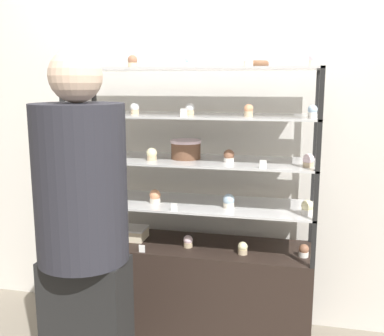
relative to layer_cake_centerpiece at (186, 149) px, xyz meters
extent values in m
cube|color=silver|center=(0.04, 0.35, 0.11)|extent=(8.00, 0.05, 2.60)
cube|color=black|center=(0.04, -0.01, -0.88)|extent=(1.41, 0.43, 0.62)
cube|color=black|center=(-0.65, 0.19, -0.44)|extent=(0.02, 0.02, 0.26)
cube|color=black|center=(0.73, 0.19, -0.44)|extent=(0.02, 0.02, 0.26)
cube|color=black|center=(-0.65, -0.21, -0.44)|extent=(0.02, 0.02, 0.26)
cube|color=black|center=(0.73, -0.21, -0.44)|extent=(0.02, 0.02, 0.26)
cube|color=silver|center=(0.04, -0.01, -0.32)|extent=(1.41, 0.43, 0.01)
cube|color=black|center=(-0.65, 0.19, -0.18)|extent=(0.02, 0.02, 0.26)
cube|color=black|center=(0.73, 0.19, -0.18)|extent=(0.02, 0.02, 0.26)
cube|color=black|center=(-0.65, -0.21, -0.18)|extent=(0.02, 0.02, 0.26)
cube|color=black|center=(0.73, -0.21, -0.18)|extent=(0.02, 0.02, 0.26)
cube|color=silver|center=(0.04, -0.01, -0.06)|extent=(1.41, 0.43, 0.01)
cube|color=black|center=(-0.65, 0.19, 0.07)|extent=(0.02, 0.02, 0.26)
cube|color=black|center=(0.73, 0.19, 0.07)|extent=(0.02, 0.02, 0.26)
cube|color=black|center=(-0.65, -0.21, 0.07)|extent=(0.02, 0.02, 0.26)
cube|color=black|center=(0.73, -0.21, 0.07)|extent=(0.02, 0.02, 0.26)
cube|color=silver|center=(0.04, -0.01, 0.20)|extent=(1.41, 0.43, 0.01)
cube|color=black|center=(-0.65, 0.19, 0.33)|extent=(0.02, 0.02, 0.26)
cube|color=black|center=(0.73, 0.19, 0.33)|extent=(0.02, 0.02, 0.26)
cube|color=black|center=(-0.65, -0.21, 0.33)|extent=(0.02, 0.02, 0.26)
cube|color=black|center=(0.73, -0.21, 0.33)|extent=(0.02, 0.02, 0.26)
cube|color=silver|center=(0.04, -0.01, 0.46)|extent=(1.41, 0.43, 0.01)
cylinder|color=brown|center=(0.00, 0.00, -0.01)|extent=(0.17, 0.17, 0.09)
cylinder|color=silver|center=(0.00, 0.00, 0.05)|extent=(0.18, 0.18, 0.02)
cube|color=beige|center=(-0.38, 0.00, -0.54)|extent=(0.24, 0.15, 0.06)
cube|color=white|center=(-0.38, 0.00, -0.50)|extent=(0.24, 0.15, 0.01)
cylinder|color=beige|center=(-0.61, -0.13, -0.56)|extent=(0.05, 0.05, 0.03)
sphere|color=#F4EAB2|center=(-0.61, -0.13, -0.53)|extent=(0.06, 0.06, 0.06)
cylinder|color=#CCB28C|center=(0.03, -0.06, -0.56)|extent=(0.05, 0.05, 0.03)
sphere|color=silver|center=(0.03, -0.06, -0.53)|extent=(0.06, 0.06, 0.06)
cylinder|color=#CCB28C|center=(0.35, -0.10, -0.56)|extent=(0.05, 0.05, 0.03)
sphere|color=#F4EAB2|center=(0.35, -0.10, -0.53)|extent=(0.06, 0.06, 0.06)
cylinder|color=white|center=(0.69, -0.07, -0.56)|extent=(0.05, 0.05, 0.03)
sphere|color=#8C5B42|center=(0.69, -0.07, -0.53)|extent=(0.06, 0.06, 0.06)
cube|color=white|center=(-0.21, -0.21, -0.55)|extent=(0.04, 0.00, 0.04)
cylinder|color=white|center=(-0.60, -0.08, -0.30)|extent=(0.06, 0.06, 0.03)
sphere|color=silver|center=(-0.60, -0.08, -0.27)|extent=(0.07, 0.07, 0.07)
cylinder|color=beige|center=(-0.17, -0.07, -0.30)|extent=(0.06, 0.06, 0.03)
sphere|color=#E5996B|center=(-0.17, -0.07, -0.27)|extent=(0.07, 0.07, 0.07)
cylinder|color=beige|center=(0.27, -0.08, -0.30)|extent=(0.06, 0.06, 0.03)
sphere|color=silver|center=(0.27, -0.08, -0.27)|extent=(0.07, 0.07, 0.07)
cylinder|color=white|center=(0.70, -0.11, -0.30)|extent=(0.06, 0.06, 0.03)
sphere|color=#F4EAB2|center=(0.70, -0.11, -0.27)|extent=(0.07, 0.07, 0.07)
cube|color=white|center=(-0.02, -0.21, -0.29)|extent=(0.04, 0.00, 0.04)
cylinder|color=beige|center=(-0.60, -0.06, -0.04)|extent=(0.06, 0.06, 0.03)
sphere|color=#8C5B42|center=(-0.60, -0.06, -0.01)|extent=(0.06, 0.06, 0.06)
cylinder|color=#CCB28C|center=(-0.18, -0.10, -0.04)|extent=(0.06, 0.06, 0.03)
sphere|color=#F4EAB2|center=(-0.18, -0.10, -0.01)|extent=(0.06, 0.06, 0.06)
cylinder|color=white|center=(0.26, -0.06, -0.04)|extent=(0.06, 0.06, 0.03)
sphere|color=#8C5B42|center=(0.26, -0.06, -0.01)|extent=(0.06, 0.06, 0.06)
cylinder|color=#CCB28C|center=(0.69, -0.11, -0.04)|extent=(0.06, 0.06, 0.03)
sphere|color=silver|center=(0.69, -0.11, -0.01)|extent=(0.06, 0.06, 0.06)
cube|color=white|center=(0.46, -0.21, -0.03)|extent=(0.04, 0.00, 0.04)
cylinder|color=white|center=(-0.60, -0.07, 0.22)|extent=(0.05, 0.05, 0.03)
sphere|color=#F4EAB2|center=(-0.60, -0.07, 0.24)|extent=(0.05, 0.05, 0.05)
cylinder|color=#CCB28C|center=(-0.28, -0.08, 0.22)|extent=(0.05, 0.05, 0.03)
sphere|color=white|center=(-0.28, -0.08, 0.24)|extent=(0.05, 0.05, 0.05)
cylinder|color=#CCB28C|center=(0.04, -0.06, 0.22)|extent=(0.05, 0.05, 0.03)
sphere|color=white|center=(0.04, -0.06, 0.24)|extent=(0.05, 0.05, 0.05)
cylinder|color=#CCB28C|center=(0.37, -0.09, 0.22)|extent=(0.05, 0.05, 0.03)
sphere|color=#E5996B|center=(0.37, -0.09, 0.24)|extent=(0.05, 0.05, 0.05)
cylinder|color=white|center=(0.70, -0.10, 0.22)|extent=(0.05, 0.05, 0.03)
sphere|color=silver|center=(0.70, -0.10, 0.24)|extent=(0.05, 0.05, 0.05)
cube|color=white|center=(0.03, -0.21, 0.22)|extent=(0.04, 0.00, 0.04)
cylinder|color=beige|center=(-0.61, -0.05, 0.48)|extent=(0.05, 0.05, 0.03)
sphere|color=white|center=(-0.61, -0.05, 0.50)|extent=(0.05, 0.05, 0.05)
cylinder|color=#CCB28C|center=(-0.28, -0.10, 0.48)|extent=(0.05, 0.05, 0.03)
sphere|color=#8C5B42|center=(-0.28, -0.10, 0.50)|extent=(0.05, 0.05, 0.05)
cylinder|color=white|center=(0.03, -0.06, 0.48)|extent=(0.05, 0.05, 0.03)
sphere|color=silver|center=(0.03, -0.06, 0.50)|extent=(0.05, 0.05, 0.05)
cylinder|color=beige|center=(0.36, -0.09, 0.48)|extent=(0.05, 0.05, 0.03)
sphere|color=white|center=(0.36, -0.09, 0.50)|extent=(0.05, 0.05, 0.05)
cylinder|color=beige|center=(0.69, -0.13, 0.48)|extent=(0.05, 0.05, 0.03)
sphere|color=silver|center=(0.69, -0.13, 0.50)|extent=(0.05, 0.05, 0.05)
cube|color=white|center=(0.49, -0.21, 0.48)|extent=(0.04, 0.00, 0.04)
torus|color=brown|center=(0.41, -0.04, 0.48)|extent=(0.12, 0.12, 0.04)
cylinder|color=#26262D|center=(-0.28, -0.77, -0.05)|extent=(0.40, 0.40, 0.69)
sphere|color=beige|center=(-0.28, -0.77, 0.41)|extent=(0.22, 0.22, 0.22)
camera|label=1|loc=(0.61, -2.51, 0.38)|focal=42.00mm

